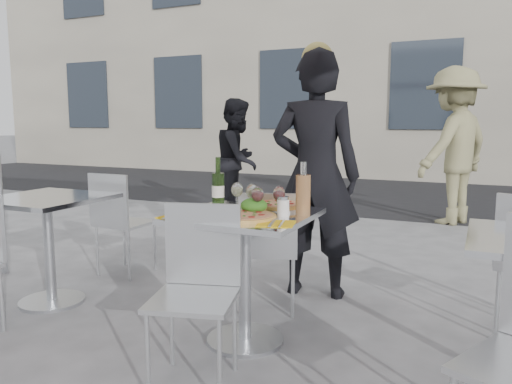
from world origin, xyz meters
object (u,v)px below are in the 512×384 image
at_px(chair_far, 269,242).
at_px(carafe, 303,194).
at_px(chair_near, 198,277).
at_px(wineglass_red_a, 258,195).
at_px(side_table_left, 48,227).
at_px(pedestrian_b, 454,146).
at_px(main_table, 245,250).
at_px(woman_diner, 315,175).
at_px(wineglass_red_b, 279,195).
at_px(napkin_left, 179,217).
at_px(wineglass_white_a, 237,191).
at_px(salad_plate, 254,207).
at_px(wine_bottle, 218,187).
at_px(wineglass_white_b, 252,192).
at_px(sugar_shaker, 283,207).
at_px(pedestrian_a, 238,160).
at_px(side_chair_lfar, 118,215).
at_px(pizza_near, 245,216).
at_px(napkin_right, 276,223).
at_px(pizza_far, 277,206).

relative_size(chair_far, carafe, 2.81).
bearing_deg(chair_near, wineglass_red_a, 57.06).
height_order(side_table_left, pedestrian_b, pedestrian_b).
relative_size(main_table, side_table_left, 1.00).
distance_m(main_table, woman_diner, 1.01).
relative_size(wineglass_red_b, napkin_left, 0.78).
xyz_separation_m(chair_far, wineglass_white_a, (-0.05, -0.36, 0.38)).
height_order(woman_diner, pedestrian_b, pedestrian_b).
xyz_separation_m(wineglass_red_a, napkin_left, (-0.36, -0.22, -0.11)).
xyz_separation_m(main_table, pedestrian_b, (0.84, 4.14, 0.42)).
distance_m(salad_plate, wineglass_white_a, 0.18).
bearing_deg(woman_diner, wine_bottle, 58.92).
bearing_deg(woman_diner, wineglass_white_b, 76.57).
bearing_deg(pedestrian_b, sugar_shaker, 19.00).
xyz_separation_m(pedestrian_a, pedestrian_b, (2.52, 0.88, 0.18)).
bearing_deg(chair_far, wineglass_white_a, 62.70).
bearing_deg(side_chair_lfar, pedestrian_a, -84.32).
bearing_deg(main_table, pizza_near, -64.05).
bearing_deg(side_table_left, pizza_near, -4.58).
height_order(main_table, side_table_left, same).
distance_m(wineglass_white_a, wineglass_white_b, 0.11).
relative_size(side_chair_lfar, sugar_shaker, 7.94).
xyz_separation_m(pizza_near, wineglass_white_b, (-0.05, 0.20, 0.10)).
distance_m(pedestrian_a, wineglass_white_b, 3.61).
bearing_deg(woman_diner, wineglass_red_a, 81.79).
distance_m(side_chair_lfar, carafe, 1.92).
height_order(napkin_left, napkin_right, same).
height_order(side_chair_lfar, napkin_right, side_chair_lfar).
relative_size(pizza_near, wineglass_red_b, 2.12).
distance_m(sugar_shaker, wineglass_white_a, 0.34).
bearing_deg(wineglass_white_b, side_chair_lfar, 157.42).
xyz_separation_m(main_table, pizza_near, (0.06, -0.13, 0.22)).
distance_m(pizza_near, wineglass_white_b, 0.23).
bearing_deg(side_table_left, salad_plate, 0.65).
relative_size(side_table_left, napkin_left, 3.70).
xyz_separation_m(chair_near, side_chair_lfar, (-1.44, 1.13, -0.00)).
distance_m(wine_bottle, napkin_left, 0.41).
bearing_deg(woman_diner, napkin_left, 65.27).
height_order(pizza_near, wineglass_red_a, wineglass_red_a).
height_order(side_chair_lfar, pedestrian_b, pedestrian_b).
height_order(pedestrian_b, napkin_left, pedestrian_b).
relative_size(main_table, pedestrian_a, 0.48).
height_order(chair_near, sugar_shaker, sugar_shaker).
height_order(chair_far, pizza_far, chair_far).
bearing_deg(wine_bottle, wineglass_white_b, -16.21).
bearing_deg(wineglass_white_a, woman_diner, 77.00).
relative_size(salad_plate, wineglass_white_b, 1.40).
bearing_deg(woman_diner, chair_far, 65.93).
relative_size(pedestrian_b, pizza_far, 5.54).
bearing_deg(wine_bottle, woman_diner, 66.42).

